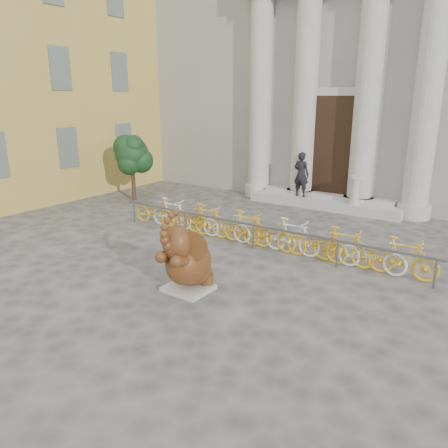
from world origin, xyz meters
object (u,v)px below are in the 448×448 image
Objects in this scene: bike_rack at (257,230)px; pedestrian at (301,174)px; elephant_statue at (187,261)px; tree at (132,155)px.

bike_rack is 5.45m from pedestrian.
tree reaches higher than elephant_statue.
pedestrian reaches higher than elephant_statue.
elephant_statue is 1.11× the size of pedestrian.
elephant_statue is at bearing -37.23° from tree.
elephant_statue is 8.89m from pedestrian.
bike_rack is at bearing -16.84° from tree.
bike_rack is 3.67× the size of tree.
elephant_statue is 0.72× the size of tree.
elephant_statue is 3.50m from bike_rack.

